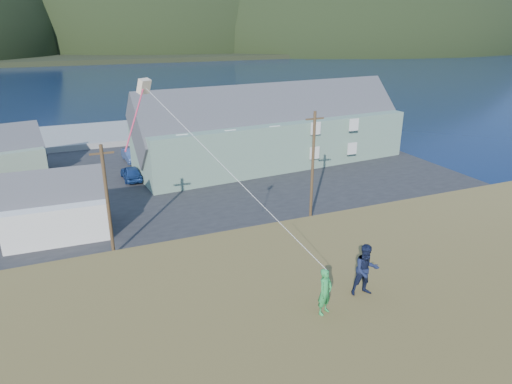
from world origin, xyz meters
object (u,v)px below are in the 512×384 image
wharf (52,139)px  shed_white (55,206)px  kite_flyer_green (325,292)px  lodge (274,127)px  kite_flyer_navy (366,270)px

wharf → shed_white: bearing=-89.0°
wharf → kite_flyer_green: kite_flyer_green is taller
lodge → shed_white: size_ratio=4.04×
wharf → lodge: lodge is taller
wharf → kite_flyer_navy: kite_flyer_navy is taller
shed_white → wharf: bearing=92.9°
lodge → kite_flyer_green: 40.57m
lodge → shed_white: lodge is taller
wharf → kite_flyer_green: (8.98, -59.03, 7.52)m
lodge → shed_white: (-23.97, -11.44, -1.92)m
wharf → lodge: bearing=-41.5°
kite_flyer_green → kite_flyer_navy: bearing=-13.5°
kite_flyer_navy → lodge: bearing=80.8°
shed_white → kite_flyer_navy: bearing=-66.2°
kite_flyer_green → kite_flyer_navy: kite_flyer_navy is taller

